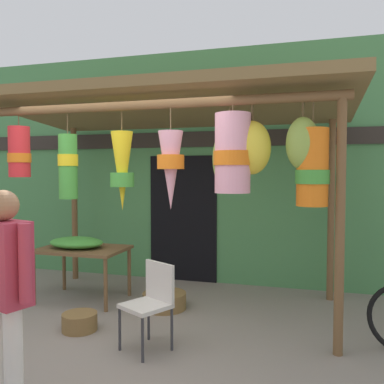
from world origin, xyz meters
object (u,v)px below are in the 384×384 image
shopper_by_bananas (5,283)px  wicker_basket_by_table (164,301)px  wicker_basket_spare (80,322)px  display_table (83,253)px  flower_heap_on_table (77,243)px  folding_chair (152,298)px

shopper_by_bananas → wicker_basket_by_table: bearing=82.8°
wicker_basket_spare → shopper_by_bananas: bearing=-77.3°
display_table → flower_heap_on_table: bearing=-149.8°
flower_heap_on_table → folding_chair: 1.92m
wicker_basket_spare → shopper_by_bananas: 1.76m
wicker_basket_spare → shopper_by_bananas: size_ratio=0.24×
display_table → flower_heap_on_table: size_ratio=1.53×
display_table → folding_chair: folding_chair is taller
folding_chair → wicker_basket_by_table: bearing=104.1°
flower_heap_on_table → folding_chair: bearing=-36.2°
display_table → wicker_basket_by_table: display_table is taller
flower_heap_on_table → wicker_basket_by_table: size_ratio=1.35×
folding_chair → wicker_basket_spare: folding_chair is taller
flower_heap_on_table → folding_chair: (1.53, -1.12, -0.29)m
display_table → wicker_basket_spare: (0.54, -0.97, -0.54)m
folding_chair → shopper_by_bananas: 1.51m
wicker_basket_spare → wicker_basket_by_table: bearing=55.5°
wicker_basket_by_table → shopper_by_bananas: bearing=-97.2°
display_table → folding_chair: bearing=-38.3°
wicker_basket_spare → flower_heap_on_table: bearing=123.0°
display_table → flower_heap_on_table: (-0.06, -0.04, 0.15)m
folding_chair → wicker_basket_by_table: size_ratio=1.51×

